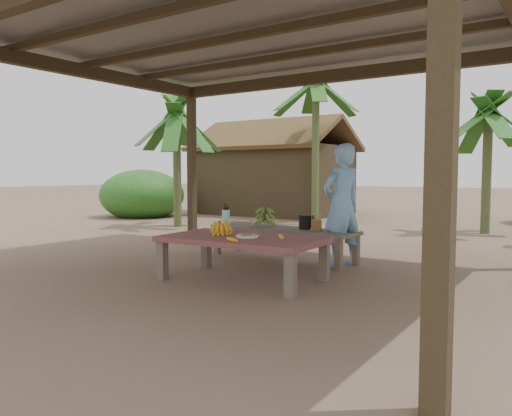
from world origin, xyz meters
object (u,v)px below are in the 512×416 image
Objects in this scene: ripe_banana_bunch at (220,227)px; woman at (342,205)px; work_table at (242,242)px; bench at (282,232)px; plate at (247,236)px; water_flask at (226,220)px; cooking_pot at (307,222)px.

woman is (0.90, 1.44, 0.21)m from ripe_banana_bunch.
work_table is 0.83× the size of bench.
ripe_banana_bunch is at bearing 172.82° from work_table.
woman is at bearing 73.11° from plate.
work_table is 5.39× the size of water_flask.
cooking_pot is at bearing 85.76° from work_table.
work_table is 0.58m from water_flask.
water_flask is at bearing -91.07° from bench.
water_flask reaches higher than plate.
bench is at bearing -62.77° from woman.
bench is 0.40m from cooking_pot.
bench is 6.54× the size of water_flask.
woman is (0.89, 0.02, 0.41)m from bench.
work_table is at bearing 5.19° from woman.
cooking_pot is at bearing 67.81° from water_flask.
work_table is 0.38m from ripe_banana_bunch.
bench is 1.55m from plate.
water_flask is at bearing -14.75° from woman.
ripe_banana_bunch is 0.85× the size of water_flask.
ripe_banana_bunch is 1.34× the size of cooking_pot.
plate reaches higher than work_table.
plate is 0.65m from water_flask.
cooking_pot is (0.38, 1.46, -0.05)m from ripe_banana_bunch.
woman is (0.46, 1.51, 0.28)m from plate.
ripe_banana_bunch reaches higher than cooking_pot.
cooking_pot reaches higher than bench.
work_table is 1.49m from bench.
water_flask is 1.29m from cooking_pot.
ripe_banana_bunch is 1.71m from woman.
plate is 0.75× the size of water_flask.
ripe_banana_bunch is 0.18× the size of woman.
woman is (0.52, -0.01, 0.26)m from cooking_pot.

